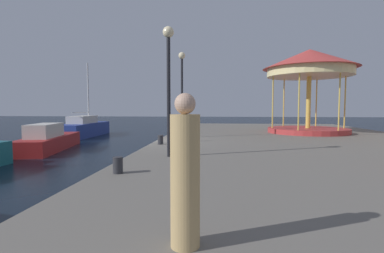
{
  "coord_description": "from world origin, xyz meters",
  "views": [
    {
      "loc": [
        3.01,
        -13.59,
        2.4
      ],
      "look_at": [
        1.33,
        4.22,
        1.2
      ],
      "focal_mm": 26.74,
      "sensor_mm": 36.0,
      "label": 1
    }
  ],
  "objects_px": {
    "motorboat_red": "(49,140)",
    "sailboat_blue": "(84,128)",
    "lamp_post_mid_promenade": "(182,80)",
    "carousel": "(309,71)",
    "lamp_post_near_edge": "(169,68)",
    "bollard_center": "(160,140)",
    "bollard_north": "(118,165)",
    "person_mid_promenade": "(185,176)"
  },
  "relations": [
    {
      "from": "person_mid_promenade",
      "to": "lamp_post_near_edge",
      "type": "bearing_deg",
      "value": 101.76
    },
    {
      "from": "lamp_post_near_edge",
      "to": "lamp_post_mid_promenade",
      "type": "xyz_separation_m",
      "value": [
        -0.34,
        5.96,
        0.19
      ]
    },
    {
      "from": "motorboat_red",
      "to": "bollard_north",
      "type": "relative_size",
      "value": 15.15
    },
    {
      "from": "lamp_post_mid_promenade",
      "to": "bollard_center",
      "type": "height_order",
      "value": "lamp_post_mid_promenade"
    },
    {
      "from": "person_mid_promenade",
      "to": "carousel",
      "type": "bearing_deg",
      "value": 68.79
    },
    {
      "from": "carousel",
      "to": "lamp_post_near_edge",
      "type": "bearing_deg",
      "value": -127.33
    },
    {
      "from": "bollard_north",
      "to": "motorboat_red",
      "type": "bearing_deg",
      "value": 130.04
    },
    {
      "from": "motorboat_red",
      "to": "carousel",
      "type": "distance_m",
      "value": 16.01
    },
    {
      "from": "motorboat_red",
      "to": "bollard_center",
      "type": "xyz_separation_m",
      "value": [
        6.93,
        -2.85,
        0.44
      ]
    },
    {
      "from": "lamp_post_near_edge",
      "to": "carousel",
      "type": "bearing_deg",
      "value": 52.67
    },
    {
      "from": "carousel",
      "to": "lamp_post_near_edge",
      "type": "relative_size",
      "value": 1.36
    },
    {
      "from": "motorboat_red",
      "to": "lamp_post_near_edge",
      "type": "distance_m",
      "value": 10.3
    },
    {
      "from": "person_mid_promenade",
      "to": "sailboat_blue",
      "type": "bearing_deg",
      "value": 119.01
    },
    {
      "from": "bollard_center",
      "to": "motorboat_red",
      "type": "bearing_deg",
      "value": 157.66
    },
    {
      "from": "lamp_post_near_edge",
      "to": "bollard_center",
      "type": "bearing_deg",
      "value": 106.65
    },
    {
      "from": "bollard_north",
      "to": "person_mid_promenade",
      "type": "bearing_deg",
      "value": -59.37
    },
    {
      "from": "motorboat_red",
      "to": "bollard_center",
      "type": "relative_size",
      "value": 15.15
    },
    {
      "from": "motorboat_red",
      "to": "carousel",
      "type": "relative_size",
      "value": 1.07
    },
    {
      "from": "carousel",
      "to": "bollard_center",
      "type": "bearing_deg",
      "value": -141.74
    },
    {
      "from": "bollard_north",
      "to": "bollard_center",
      "type": "height_order",
      "value": "same"
    },
    {
      "from": "lamp_post_near_edge",
      "to": "bollard_center",
      "type": "distance_m",
      "value": 4.15
    },
    {
      "from": "lamp_post_near_edge",
      "to": "lamp_post_mid_promenade",
      "type": "height_order",
      "value": "lamp_post_mid_promenade"
    },
    {
      "from": "carousel",
      "to": "lamp_post_mid_promenade",
      "type": "xyz_separation_m",
      "value": [
        -7.55,
        -3.5,
        -0.81
      ]
    },
    {
      "from": "sailboat_blue",
      "to": "bollard_center",
      "type": "relative_size",
      "value": 16.71
    },
    {
      "from": "lamp_post_near_edge",
      "to": "bollard_north",
      "type": "bearing_deg",
      "value": -108.61
    },
    {
      "from": "sailboat_blue",
      "to": "lamp_post_near_edge",
      "type": "distance_m",
      "value": 16.78
    },
    {
      "from": "carousel",
      "to": "person_mid_promenade",
      "type": "bearing_deg",
      "value": -111.21
    },
    {
      "from": "bollard_north",
      "to": "bollard_center",
      "type": "xyz_separation_m",
      "value": [
        -0.09,
        5.51,
        0.0
      ]
    },
    {
      "from": "lamp_post_mid_promenade",
      "to": "bollard_north",
      "type": "xyz_separation_m",
      "value": [
        -0.49,
        -8.41,
        -2.86
      ]
    },
    {
      "from": "motorboat_red",
      "to": "lamp_post_near_edge",
      "type": "bearing_deg",
      "value": -36.94
    },
    {
      "from": "carousel",
      "to": "lamp_post_mid_promenade",
      "type": "bearing_deg",
      "value": -155.12
    },
    {
      "from": "lamp_post_mid_promenade",
      "to": "carousel",
      "type": "bearing_deg",
      "value": 24.88
    },
    {
      "from": "motorboat_red",
      "to": "bollard_center",
      "type": "height_order",
      "value": "motorboat_red"
    },
    {
      "from": "sailboat_blue",
      "to": "carousel",
      "type": "height_order",
      "value": "sailboat_blue"
    },
    {
      "from": "lamp_post_mid_promenade",
      "to": "bollard_center",
      "type": "bearing_deg",
      "value": -101.14
    },
    {
      "from": "carousel",
      "to": "bollard_center",
      "type": "height_order",
      "value": "carousel"
    },
    {
      "from": "bollard_north",
      "to": "sailboat_blue",
      "type": "bearing_deg",
      "value": 118.64
    },
    {
      "from": "sailboat_blue",
      "to": "bollard_north",
      "type": "relative_size",
      "value": 16.71
    },
    {
      "from": "bollard_center",
      "to": "sailboat_blue",
      "type": "bearing_deg",
      "value": 129.56
    },
    {
      "from": "lamp_post_mid_promenade",
      "to": "lamp_post_near_edge",
      "type": "bearing_deg",
      "value": -86.73
    },
    {
      "from": "sailboat_blue",
      "to": "motorboat_red",
      "type": "height_order",
      "value": "sailboat_blue"
    },
    {
      "from": "motorboat_red",
      "to": "sailboat_blue",
      "type": "bearing_deg",
      "value": 102.54
    }
  ]
}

